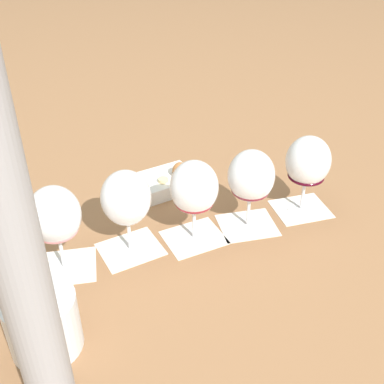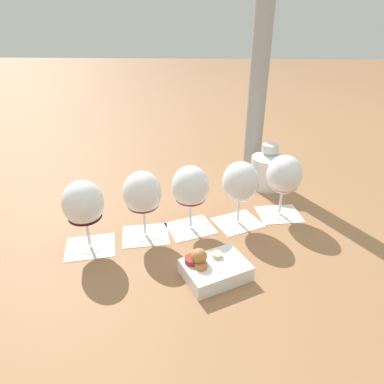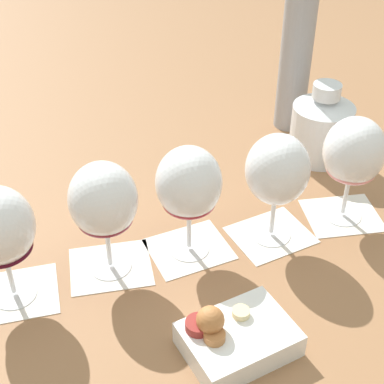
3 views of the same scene
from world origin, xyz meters
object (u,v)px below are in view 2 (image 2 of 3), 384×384
object	(u,v)px
wine_glass_0	(284,177)
wine_glass_2	(190,189)
ceramic_vase	(268,169)
umbrella_pole	(259,68)
wine_glass_4	(83,205)
wine_glass_1	(240,184)
wine_glass_3	(142,195)
snack_dish	(213,268)

from	to	relation	value
wine_glass_0	wine_glass_2	xyz separation A→B (m)	(0.25, 0.08, 0.00)
wine_glass_2	ceramic_vase	distance (m)	0.36
umbrella_pole	wine_glass_4	bearing A→B (deg)	47.25
wine_glass_1	wine_glass_2	xyz separation A→B (m)	(0.13, 0.03, 0.00)
wine_glass_4	wine_glass_3	bearing A→B (deg)	-156.02
ceramic_vase	wine_glass_1	bearing A→B (deg)	64.25
wine_glass_0	ceramic_vase	distance (m)	0.19
wine_glass_0	wine_glass_4	bearing A→B (deg)	20.02
wine_glass_3	snack_dish	size ratio (longest dim) A/B	1.07
wine_glass_3	ceramic_vase	size ratio (longest dim) A/B	1.21
wine_glass_0	wine_glass_3	world-z (taller)	same
wine_glass_3	wine_glass_1	bearing A→B (deg)	-163.32
wine_glass_3	wine_glass_4	size ratio (longest dim) A/B	1.00
wine_glass_3	wine_glass_4	distance (m)	0.14
wine_glass_0	ceramic_vase	xyz separation A→B (m)	(0.01, -0.18, -0.05)
wine_glass_3	ceramic_vase	world-z (taller)	wine_glass_3
wine_glass_3	snack_dish	bearing A→B (deg)	139.76
wine_glass_1	wine_glass_3	world-z (taller)	same
ceramic_vase	wine_glass_3	bearing A→B (deg)	40.64
wine_glass_4	snack_dish	size ratio (longest dim) A/B	1.07
wine_glass_1	wine_glass_4	xyz separation A→B (m)	(0.37, 0.13, 0.00)
wine_glass_0	snack_dish	distance (m)	0.35
wine_glass_2	snack_dish	world-z (taller)	wine_glass_2
wine_glass_3	wine_glass_4	world-z (taller)	same
ceramic_vase	snack_dish	xyz separation A→B (m)	(0.18, 0.46, -0.04)
wine_glass_2	ceramic_vase	world-z (taller)	wine_glass_2
wine_glass_0	wine_glass_2	distance (m)	0.27
wine_glass_2	umbrella_pole	distance (m)	0.50
umbrella_pole	ceramic_vase	bearing A→B (deg)	108.81
wine_glass_0	wine_glass_1	xyz separation A→B (m)	(0.12, 0.05, -0.00)
wine_glass_1	ceramic_vase	bearing A→B (deg)	-115.75
wine_glass_3	wine_glass_2	bearing A→B (deg)	-161.09
wine_glass_3	wine_glass_4	xyz separation A→B (m)	(0.13, 0.06, 0.00)
wine_glass_2	snack_dish	xyz separation A→B (m)	(-0.06, 0.19, -0.10)
wine_glass_0	ceramic_vase	world-z (taller)	wine_glass_0
wine_glass_2	wine_glass_0	bearing A→B (deg)	-161.55
wine_glass_1	snack_dish	size ratio (longest dim) A/B	1.07
wine_glass_1	wine_glass_4	bearing A→B (deg)	19.26
wine_glass_3	snack_dish	world-z (taller)	wine_glass_3
wine_glass_2	umbrella_pole	world-z (taller)	umbrella_pole
wine_glass_3	wine_glass_0	bearing A→B (deg)	-161.41
wine_glass_2	wine_glass_4	xyz separation A→B (m)	(0.24, 0.10, 0.00)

